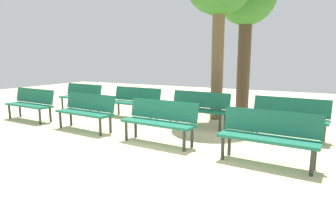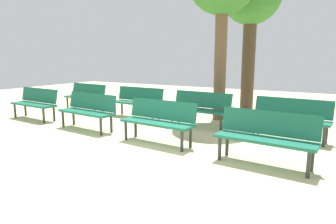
% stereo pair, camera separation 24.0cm
% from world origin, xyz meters
% --- Properties ---
extents(ground_plane, '(25.82, 25.82, 0.00)m').
position_xyz_m(ground_plane, '(0.00, 0.00, 0.00)').
color(ground_plane, beige).
extents(bench_r0_c0, '(1.63, 0.58, 0.87)m').
position_xyz_m(bench_r0_c0, '(-4.23, 1.88, 0.50)').
color(bench_r0_c0, '#19664C').
rests_on(bench_r0_c0, ground_plane).
extents(bench_r0_c1, '(1.64, 0.62, 0.87)m').
position_xyz_m(bench_r0_c1, '(-2.02, 1.72, 0.50)').
color(bench_r0_c1, '#19664C').
rests_on(bench_r0_c1, ground_plane).
extents(bench_r0_c2, '(1.63, 0.58, 0.87)m').
position_xyz_m(bench_r0_c2, '(0.11, 1.59, 0.50)').
color(bench_r0_c2, '#19664C').
rests_on(bench_r0_c2, ground_plane).
extents(bench_r0_c3, '(1.63, 0.58, 0.87)m').
position_xyz_m(bench_r0_c3, '(2.29, 1.40, 0.50)').
color(bench_r0_c3, '#19664C').
rests_on(bench_r0_c3, ground_plane).
extents(bench_r1_c0, '(1.64, 0.64, 0.87)m').
position_xyz_m(bench_r1_c0, '(-4.11, 3.69, 0.50)').
color(bench_r1_c0, '#19664C').
rests_on(bench_r1_c0, ground_plane).
extents(bench_r1_c1, '(1.62, 0.55, 0.87)m').
position_xyz_m(bench_r1_c1, '(-1.87, 3.57, 0.50)').
color(bench_r1_c1, '#19664C').
rests_on(bench_r1_c1, ground_plane).
extents(bench_r1_c2, '(1.63, 0.60, 0.87)m').
position_xyz_m(bench_r1_c2, '(0.20, 3.40, 0.50)').
color(bench_r1_c2, '#19664C').
rests_on(bench_r1_c2, ground_plane).
extents(bench_r1_c3, '(1.63, 0.60, 0.87)m').
position_xyz_m(bench_r1_c3, '(2.38, 3.26, 0.50)').
color(bench_r1_c3, '#19664C').
rests_on(bench_r1_c3, ground_plane).
extents(tree_1, '(1.87, 1.87, 4.62)m').
position_xyz_m(tree_1, '(0.58, 6.29, 3.52)').
color(tree_1, '#4C3A28').
rests_on(tree_1, ground_plane).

